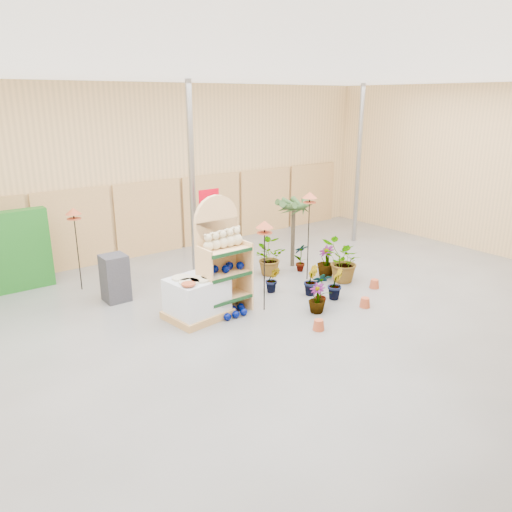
% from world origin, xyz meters
% --- Properties ---
extents(room, '(15.20, 12.10, 4.70)m').
position_xyz_m(room, '(0.00, 0.91, 2.21)').
color(room, slate).
rests_on(room, ground).
extents(display_shelf, '(0.99, 0.64, 2.34)m').
position_xyz_m(display_shelf, '(-0.52, 1.59, 1.07)').
color(display_shelf, '#E2B276').
rests_on(display_shelf, ground).
extents(teddy_bears, '(0.87, 0.24, 0.38)m').
position_xyz_m(teddy_bears, '(-0.49, 1.48, 1.48)').
color(teddy_bears, beige).
rests_on(teddy_bears, display_shelf).
extents(gazing_balls_shelf, '(0.86, 0.29, 0.16)m').
position_xyz_m(gazing_balls_shelf, '(-0.52, 1.45, 0.92)').
color(gazing_balls_shelf, '#000A5E').
rests_on(gazing_balls_shelf, display_shelf).
extents(gazing_balls_floor, '(0.63, 0.39, 0.15)m').
position_xyz_m(gazing_balls_floor, '(-0.48, 1.17, 0.07)').
color(gazing_balls_floor, '#000A5E').
rests_on(gazing_balls_floor, ground).
extents(pallet_stack, '(1.26, 1.10, 0.85)m').
position_xyz_m(pallet_stack, '(-1.10, 1.54, 0.41)').
color(pallet_stack, tan).
rests_on(pallet_stack, ground).
extents(charcoal_planters, '(0.50, 0.50, 1.00)m').
position_xyz_m(charcoal_planters, '(-2.04, 3.31, 0.50)').
color(charcoal_planters, '#2B2B31').
rests_on(charcoal_planters, ground).
extents(trellis_stock, '(2.00, 0.30, 1.80)m').
position_xyz_m(trellis_stock, '(-3.80, 5.20, 0.90)').
color(trellis_stock, '#1B661B').
rests_on(trellis_stock, ground).
extents(offer_sign, '(0.50, 0.08, 2.20)m').
position_xyz_m(offer_sign, '(0.10, 2.98, 1.57)').
color(offer_sign, gray).
rests_on(offer_sign, ground).
extents(bird_table_front, '(0.34, 0.34, 1.86)m').
position_xyz_m(bird_table_front, '(0.16, 1.04, 1.72)').
color(bird_table_front, black).
rests_on(bird_table_front, ground).
extents(bird_table_right, '(0.34, 0.34, 2.09)m').
position_xyz_m(bird_table_right, '(2.07, 1.84, 1.94)').
color(bird_table_right, black).
rests_on(bird_table_right, ground).
extents(bird_table_back, '(0.34, 0.34, 1.87)m').
position_xyz_m(bird_table_back, '(-2.43, 4.40, 1.73)').
color(bird_table_back, black).
rests_on(bird_table_back, ground).
extents(palm, '(0.70, 0.70, 1.83)m').
position_xyz_m(palm, '(2.44, 2.80, 1.57)').
color(palm, '#3D3426').
rests_on(palm, ground).
extents(potted_plant_1, '(0.47, 0.45, 0.66)m').
position_xyz_m(potted_plant_1, '(1.48, 1.09, 0.33)').
color(potted_plant_1, '#2B471F').
rests_on(potted_plant_1, ground).
extents(potted_plant_3, '(0.49, 0.49, 0.77)m').
position_xyz_m(potted_plant_3, '(2.56, 1.72, 0.38)').
color(potted_plant_3, '#2B471F').
rests_on(potted_plant_3, ground).
extents(potted_plant_4, '(0.41, 0.31, 0.72)m').
position_xyz_m(potted_plant_4, '(2.34, 2.37, 0.36)').
color(potted_plant_4, '#2B471F').
rests_on(potted_plant_4, ground).
extents(potted_plant_5, '(0.41, 0.39, 0.59)m').
position_xyz_m(potted_plant_5, '(0.90, 1.69, 0.29)').
color(potted_plant_5, '#2B471F').
rests_on(potted_plant_5, ground).
extents(potted_plant_6, '(0.79, 0.87, 0.86)m').
position_xyz_m(potted_plant_6, '(1.53, 2.66, 0.43)').
color(potted_plant_6, '#2B471F').
rests_on(potted_plant_6, ground).
extents(potted_plant_7, '(0.35, 0.35, 0.60)m').
position_xyz_m(potted_plant_7, '(0.92, 0.30, 0.30)').
color(potted_plant_7, '#2B471F').
rests_on(potted_plant_7, ground).
extents(potted_plant_8, '(0.48, 0.43, 0.76)m').
position_xyz_m(potted_plant_8, '(1.18, 0.45, 0.38)').
color(potted_plant_8, '#2B471F').
rests_on(potted_plant_8, ground).
extents(potted_plant_9, '(0.46, 0.43, 0.67)m').
position_xyz_m(potted_plant_9, '(1.73, 0.60, 0.33)').
color(potted_plant_9, '#2B471F').
rests_on(potted_plant_9, ground).
extents(potted_plant_10, '(0.98, 0.87, 1.01)m').
position_xyz_m(potted_plant_10, '(2.59, 1.21, 0.51)').
color(potted_plant_10, '#2B471F').
rests_on(potted_plant_10, ground).
extents(potted_plant_11, '(0.54, 0.54, 0.76)m').
position_xyz_m(potted_plant_11, '(0.56, 2.81, 0.38)').
color(potted_plant_11, '#2B471F').
rests_on(potted_plant_11, ground).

